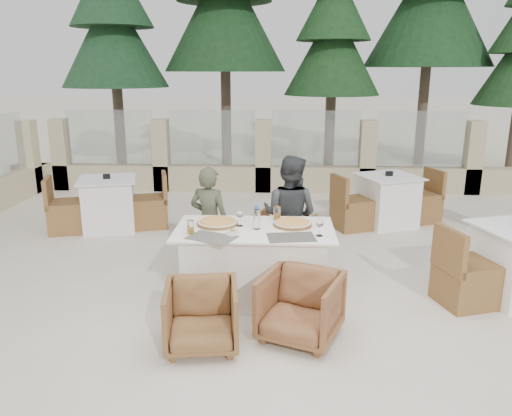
{
  "coord_description": "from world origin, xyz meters",
  "views": [
    {
      "loc": [
        0.31,
        -4.79,
        2.31
      ],
      "look_at": [
        0.07,
        0.29,
        0.9
      ],
      "focal_mm": 35.0,
      "sensor_mm": 36.0,
      "label": 1
    }
  ],
  "objects_px": {
    "wine_glass_centre": "(240,217)",
    "beer_glass_left": "(191,227)",
    "armchair_near_right": "(300,306)",
    "bg_table_b": "(387,200)",
    "bg_table_a": "(109,204)",
    "pizza_left": "(217,222)",
    "diner_left": "(210,221)",
    "diner_right": "(290,215)",
    "armchair_far_left": "(223,246)",
    "olive_dish": "(233,232)",
    "armchair_far_right": "(280,242)",
    "dining_table": "(255,264)",
    "beer_glass_right": "(277,213)",
    "wine_glass_corner": "(320,227)",
    "water_bottle": "(257,217)",
    "armchair_near_left": "(202,316)",
    "pizza_right": "(293,223)"
  },
  "relations": [
    {
      "from": "olive_dish",
      "to": "diner_left",
      "type": "bearing_deg",
      "value": 112.47
    },
    {
      "from": "wine_glass_corner",
      "to": "armchair_near_right",
      "type": "bearing_deg",
      "value": -108.83
    },
    {
      "from": "diner_left",
      "to": "bg_table_b",
      "type": "height_order",
      "value": "diner_left"
    },
    {
      "from": "olive_dish",
      "to": "armchair_far_right",
      "type": "height_order",
      "value": "olive_dish"
    },
    {
      "from": "beer_glass_left",
      "to": "diner_right",
      "type": "height_order",
      "value": "diner_right"
    },
    {
      "from": "armchair_near_right",
      "to": "bg_table_b",
      "type": "bearing_deg",
      "value": 89.3
    },
    {
      "from": "diner_left",
      "to": "pizza_left",
      "type": "bearing_deg",
      "value": 123.77
    },
    {
      "from": "armchair_near_left",
      "to": "bg_table_b",
      "type": "xyz_separation_m",
      "value": [
        2.3,
        3.64,
        0.1
      ]
    },
    {
      "from": "armchair_far_right",
      "to": "bg_table_a",
      "type": "relative_size",
      "value": 0.44
    },
    {
      "from": "armchair_far_right",
      "to": "bg_table_b",
      "type": "height_order",
      "value": "bg_table_b"
    },
    {
      "from": "beer_glass_left",
      "to": "pizza_right",
      "type": "bearing_deg",
      "value": 17.56
    },
    {
      "from": "dining_table",
      "to": "water_bottle",
      "type": "relative_size",
      "value": 6.62
    },
    {
      "from": "wine_glass_corner",
      "to": "bg_table_b",
      "type": "xyz_separation_m",
      "value": [
        1.26,
        2.89,
        -0.48
      ]
    },
    {
      "from": "beer_glass_left",
      "to": "olive_dish",
      "type": "height_order",
      "value": "beer_glass_left"
    },
    {
      "from": "armchair_far_left",
      "to": "armchair_near_left",
      "type": "xyz_separation_m",
      "value": [
        0.01,
        -1.7,
        -0.02
      ]
    },
    {
      "from": "pizza_left",
      "to": "armchair_far_right",
      "type": "xyz_separation_m",
      "value": [
        0.65,
        0.75,
        -0.47
      ]
    },
    {
      "from": "olive_dish",
      "to": "armchair_far_right",
      "type": "xyz_separation_m",
      "value": [
        0.47,
        1.05,
        -0.46
      ]
    },
    {
      "from": "armchair_near_right",
      "to": "bg_table_a",
      "type": "xyz_separation_m",
      "value": [
        -2.73,
        3.04,
        0.08
      ]
    },
    {
      "from": "pizza_right",
      "to": "armchair_far_left",
      "type": "height_order",
      "value": "pizza_right"
    },
    {
      "from": "wine_glass_centre",
      "to": "beer_glass_left",
      "type": "bearing_deg",
      "value": -149.56
    },
    {
      "from": "bg_table_a",
      "to": "armchair_near_right",
      "type": "bearing_deg",
      "value": -63.22
    },
    {
      "from": "pizza_left",
      "to": "bg_table_b",
      "type": "height_order",
      "value": "pizza_left"
    },
    {
      "from": "wine_glass_centre",
      "to": "wine_glass_corner",
      "type": "bearing_deg",
      "value": -19.43
    },
    {
      "from": "olive_dish",
      "to": "armchair_near_left",
      "type": "xyz_separation_m",
      "value": [
        -0.2,
        -0.77,
        -0.51
      ]
    },
    {
      "from": "pizza_left",
      "to": "diner_left",
      "type": "distance_m",
      "value": 0.59
    },
    {
      "from": "dining_table",
      "to": "wine_glass_corner",
      "type": "xyz_separation_m",
      "value": [
        0.63,
        -0.21,
        0.48
      ]
    },
    {
      "from": "water_bottle",
      "to": "olive_dish",
      "type": "xyz_separation_m",
      "value": [
        -0.23,
        -0.17,
        -0.1
      ]
    },
    {
      "from": "wine_glass_centre",
      "to": "pizza_left",
      "type": "bearing_deg",
      "value": 171.17
    },
    {
      "from": "wine_glass_centre",
      "to": "bg_table_b",
      "type": "bearing_deg",
      "value": 51.88
    },
    {
      "from": "beer_glass_right",
      "to": "diner_right",
      "type": "bearing_deg",
      "value": 72.51
    },
    {
      "from": "diner_left",
      "to": "diner_right",
      "type": "distance_m",
      "value": 0.92
    },
    {
      "from": "olive_dish",
      "to": "diner_right",
      "type": "distance_m",
      "value": 1.1
    },
    {
      "from": "wine_glass_corner",
      "to": "bg_table_b",
      "type": "bearing_deg",
      "value": 66.38
    },
    {
      "from": "beer_glass_right",
      "to": "diner_left",
      "type": "height_order",
      "value": "diner_left"
    },
    {
      "from": "bg_table_a",
      "to": "pizza_left",
      "type": "bearing_deg",
      "value": -63.89
    },
    {
      "from": "diner_left",
      "to": "bg_table_b",
      "type": "xyz_separation_m",
      "value": [
        2.45,
        2.03,
        -0.25
      ]
    },
    {
      "from": "diner_right",
      "to": "bg_table_a",
      "type": "bearing_deg",
      "value": -5.95
    },
    {
      "from": "dining_table",
      "to": "armchair_far_left",
      "type": "relative_size",
      "value": 2.37
    },
    {
      "from": "beer_glass_right",
      "to": "diner_right",
      "type": "distance_m",
      "value": 0.5
    },
    {
      "from": "wine_glass_centre",
      "to": "armchair_far_left",
      "type": "xyz_separation_m",
      "value": [
        -0.26,
        0.68,
        -0.56
      ]
    },
    {
      "from": "water_bottle",
      "to": "beer_glass_right",
      "type": "bearing_deg",
      "value": 57.24
    },
    {
      "from": "dining_table",
      "to": "diner_right",
      "type": "xyz_separation_m",
      "value": [
        0.37,
        0.75,
        0.31
      ]
    },
    {
      "from": "pizza_left",
      "to": "wine_glass_corner",
      "type": "xyz_separation_m",
      "value": [
        1.02,
        -0.31,
        0.06
      ]
    },
    {
      "from": "wine_glass_centre",
      "to": "beer_glass_right",
      "type": "height_order",
      "value": "wine_glass_centre"
    },
    {
      "from": "olive_dish",
      "to": "diner_right",
      "type": "xyz_separation_m",
      "value": [
        0.57,
        0.94,
        -0.1
      ]
    },
    {
      "from": "armchair_near_right",
      "to": "diner_left",
      "type": "distance_m",
      "value": 1.76
    },
    {
      "from": "beer_glass_left",
      "to": "pizza_left",
      "type": "bearing_deg",
      "value": 53.81
    },
    {
      "from": "armchair_near_right",
      "to": "diner_right",
      "type": "xyz_separation_m",
      "value": [
        -0.08,
        1.52,
        0.39
      ]
    },
    {
      "from": "armchair_far_left",
      "to": "armchair_far_right",
      "type": "distance_m",
      "value": 0.69
    },
    {
      "from": "dining_table",
      "to": "beer_glass_right",
      "type": "xyz_separation_m",
      "value": [
        0.22,
        0.3,
        0.46
      ]
    }
  ]
}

